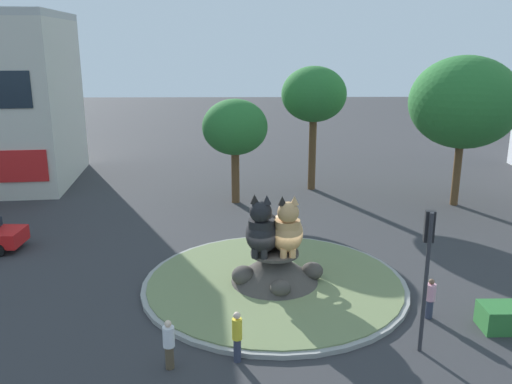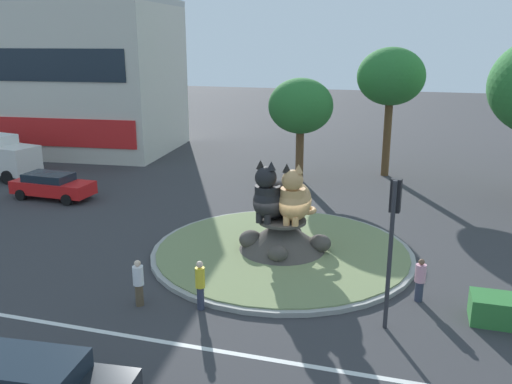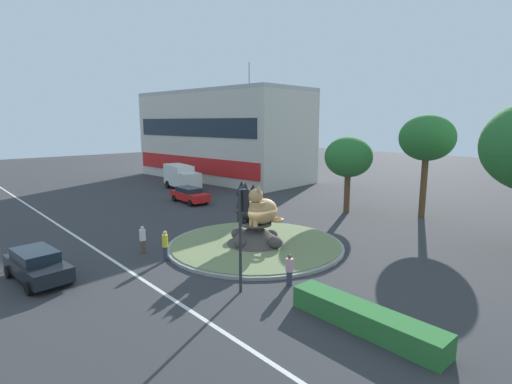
% 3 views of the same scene
% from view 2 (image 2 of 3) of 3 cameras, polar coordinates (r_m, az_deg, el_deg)
% --- Properties ---
extents(ground_plane, '(160.00, 160.00, 0.00)m').
position_cam_2_polar(ground_plane, '(23.50, 2.76, -6.55)').
color(ground_plane, '#333335').
extents(lane_centreline, '(112.00, 0.20, 0.01)m').
position_cam_2_polar(lane_centreline, '(16.75, -3.90, -16.45)').
color(lane_centreline, silver).
rests_on(lane_centreline, ground).
extents(roundabout_island, '(11.23, 11.23, 1.56)m').
position_cam_2_polar(roundabout_island, '(23.33, 2.77, -5.56)').
color(roundabout_island, gray).
rests_on(roundabout_island, ground).
extents(cat_statue_black, '(2.05, 2.62, 2.63)m').
position_cam_2_polar(cat_statue_black, '(22.78, 1.64, -0.52)').
color(cat_statue_black, black).
rests_on(cat_statue_black, roundabout_island).
extents(cat_statue_calico, '(1.64, 2.62, 2.56)m').
position_cam_2_polar(cat_statue_calico, '(22.61, 4.08, -0.75)').
color(cat_statue_calico, tan).
rests_on(cat_statue_calico, roundabout_island).
extents(traffic_light_mast, '(0.35, 0.46, 4.90)m').
position_cam_2_polar(traffic_light_mast, '(17.08, 14.27, -3.53)').
color(traffic_light_mast, '#2D2D33').
rests_on(traffic_light_mast, ground).
extents(shophouse_block, '(26.12, 12.89, 15.21)m').
position_cam_2_polar(shophouse_block, '(49.94, -23.47, 11.23)').
color(shophouse_block, beige).
rests_on(shophouse_block, ground).
extents(broadleaf_tree_behind_island, '(4.10, 4.10, 6.65)m').
position_cam_2_polar(broadleaf_tree_behind_island, '(34.53, 4.75, 9.00)').
color(broadleaf_tree_behind_island, brown).
rests_on(broadleaf_tree_behind_island, ground).
extents(second_tree_near_tower, '(4.40, 4.40, 8.50)m').
position_cam_2_polar(second_tree_near_tower, '(36.87, 14.09, 11.67)').
color(second_tree_near_tower, brown).
rests_on(second_tree_near_tower, ground).
extents(pedestrian_yellow_shirt, '(0.33, 0.33, 1.78)m').
position_cam_2_polar(pedestrian_yellow_shirt, '(18.64, -5.93, -9.63)').
color(pedestrian_yellow_shirt, '#33384C').
rests_on(pedestrian_yellow_shirt, ground).
extents(pedestrian_pink_shirt, '(0.38, 0.38, 1.59)m').
position_cam_2_polar(pedestrian_pink_shirt, '(20.00, 16.97, -8.82)').
color(pedestrian_pink_shirt, '#33384C').
rests_on(pedestrian_pink_shirt, ground).
extents(pedestrian_white_shirt, '(0.37, 0.37, 1.69)m').
position_cam_2_polar(pedestrian_white_shirt, '(19.26, -12.33, -9.27)').
color(pedestrian_white_shirt, brown).
rests_on(pedestrian_white_shirt, ground).
extents(parked_car_right, '(4.83, 2.16, 1.50)m').
position_cam_2_polar(parked_car_right, '(33.37, -20.77, 0.67)').
color(parked_car_right, red).
rests_on(parked_car_right, ground).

